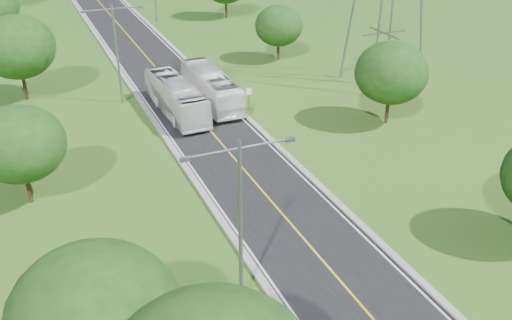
# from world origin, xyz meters

# --- Properties ---
(ground) EXTENTS (260.00, 260.00, 0.00)m
(ground) POSITION_xyz_m (0.00, 60.00, 0.00)
(ground) COLOR #255718
(ground) RESTS_ON ground
(road) EXTENTS (8.00, 150.00, 0.06)m
(road) POSITION_xyz_m (0.00, 66.00, 0.03)
(road) COLOR black
(road) RESTS_ON ground
(curb_left) EXTENTS (0.50, 150.00, 0.22)m
(curb_left) POSITION_xyz_m (-4.25, 66.00, 0.11)
(curb_left) COLOR gray
(curb_left) RESTS_ON ground
(curb_right) EXTENTS (0.50, 150.00, 0.22)m
(curb_right) POSITION_xyz_m (4.25, 66.00, 0.11)
(curb_right) COLOR gray
(curb_right) RESTS_ON ground
(speed_limit_sign) EXTENTS (0.55, 0.09, 2.40)m
(speed_limit_sign) POSITION_xyz_m (5.20, 37.98, 1.60)
(speed_limit_sign) COLOR slate
(speed_limit_sign) RESTS_ON ground
(streetlight_near_left) EXTENTS (5.90, 0.25, 10.00)m
(streetlight_near_left) POSITION_xyz_m (-6.00, 12.00, 5.94)
(streetlight_near_left) COLOR slate
(streetlight_near_left) RESTS_ON ground
(streetlight_mid_left) EXTENTS (5.90, 0.25, 10.00)m
(streetlight_mid_left) POSITION_xyz_m (-6.00, 45.00, 5.94)
(streetlight_mid_left) COLOR slate
(streetlight_mid_left) RESTS_ON ground
(tree_la) EXTENTS (7.14, 7.14, 8.30)m
(tree_la) POSITION_xyz_m (-14.00, 8.00, 5.27)
(tree_la) COLOR black
(tree_la) RESTS_ON ground
(tree_lb) EXTENTS (6.30, 6.30, 7.33)m
(tree_lb) POSITION_xyz_m (-16.00, 28.00, 4.64)
(tree_lb) COLOR black
(tree_lb) RESTS_ON ground
(tree_lc) EXTENTS (7.56, 7.56, 8.79)m
(tree_lc) POSITION_xyz_m (-15.00, 50.00, 5.58)
(tree_lc) COLOR black
(tree_lc) RESTS_ON ground
(tree_rb) EXTENTS (6.72, 6.72, 7.82)m
(tree_rb) POSITION_xyz_m (16.00, 30.00, 4.95)
(tree_rb) COLOR black
(tree_rb) RESTS_ON ground
(tree_rc) EXTENTS (5.88, 5.88, 6.84)m
(tree_rc) POSITION_xyz_m (15.00, 52.00, 4.33)
(tree_rc) COLOR black
(tree_rc) RESTS_ON ground
(bus_outbound) EXTENTS (2.90, 12.15, 3.38)m
(bus_outbound) POSITION_xyz_m (2.38, 41.19, 1.75)
(bus_outbound) COLOR white
(bus_outbound) RESTS_ON road
(bus_inbound) EXTENTS (3.32, 12.24, 3.38)m
(bus_inbound) POSITION_xyz_m (-1.63, 39.98, 1.75)
(bus_inbound) COLOR white
(bus_inbound) RESTS_ON road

